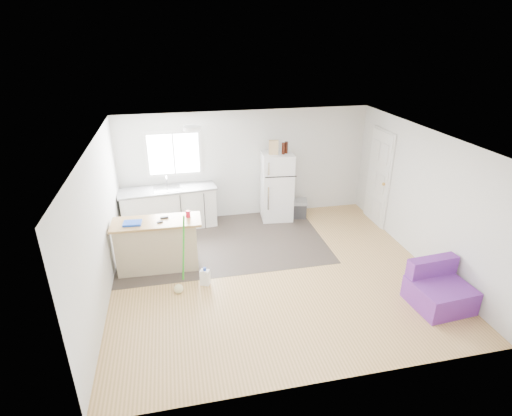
{
  "coord_description": "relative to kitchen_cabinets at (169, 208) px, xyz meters",
  "views": [
    {
      "loc": [
        -1.55,
        -5.83,
        3.93
      ],
      "look_at": [
        -0.16,
        0.7,
        0.95
      ],
      "focal_mm": 28.0,
      "sensor_mm": 36.0,
      "label": 1
    }
  ],
  "objects": [
    {
      "name": "interior_door",
      "position": [
        4.47,
        -0.64,
        0.56
      ],
      "size": [
        0.11,
        0.92,
        2.1
      ],
      "color": "white",
      "rests_on": "right_wall"
    },
    {
      "name": "kitchen_cabinets",
      "position": [
        0.0,
        0.0,
        0.0
      ],
      "size": [
        2.06,
        0.81,
        1.17
      ],
      "rotation": [
        0.0,
        0.0,
        0.1
      ],
      "color": "white",
      "rests_on": "floor"
    },
    {
      "name": "blue_tray",
      "position": [
        -0.59,
        -1.67,
        0.49
      ],
      "size": [
        0.32,
        0.24,
        0.04
      ],
      "primitive_type": "cube",
      "rotation": [
        0.0,
        0.0,
        -0.08
      ],
      "color": "#123BAF",
      "rests_on": "peninsula"
    },
    {
      "name": "window",
      "position": [
        0.19,
        0.3,
        1.09
      ],
      "size": [
        1.18,
        0.06,
        0.98
      ],
      "color": "white",
      "rests_on": "back_wall"
    },
    {
      "name": "room",
      "position": [
        1.74,
        -2.19,
        0.74
      ],
      "size": [
        5.51,
        5.01,
        2.41
      ],
      "color": "#A47D45",
      "rests_on": "ground"
    },
    {
      "name": "peninsula",
      "position": [
        -0.22,
        -1.63,
        0.02
      ],
      "size": [
        1.53,
        0.62,
        0.93
      ],
      "rotation": [
        0.0,
        0.0,
        -0.03
      ],
      "color": "tan",
      "rests_on": "floor"
    },
    {
      "name": "cooler",
      "position": [
        2.81,
        -0.05,
        -0.25
      ],
      "size": [
        0.6,
        0.47,
        0.4
      ],
      "rotation": [
        0.0,
        0.0,
        -0.24
      ],
      "color": "#2E2E31",
      "rests_on": "floor"
    },
    {
      "name": "cleaner_jug",
      "position": [
        0.53,
        -2.33,
        -0.31
      ],
      "size": [
        0.18,
        0.16,
        0.33
      ],
      "rotation": [
        0.0,
        0.0,
        -0.42
      ],
      "color": "white",
      "rests_on": "floor"
    },
    {
      "name": "bottle_right",
      "position": [
        2.55,
        -0.06,
        1.19
      ],
      "size": [
        0.09,
        0.09,
        0.25
      ],
      "primitive_type": "cylinder",
      "rotation": [
        0.0,
        0.0,
        0.41
      ],
      "color": "black",
      "rests_on": "refrigerator"
    },
    {
      "name": "tool_a",
      "position": [
        -0.06,
        -1.55,
        0.49
      ],
      "size": [
        0.14,
        0.06,
        0.03
      ],
      "primitive_type": "cube",
      "rotation": [
        0.0,
        0.0,
        0.05
      ],
      "color": "black",
      "rests_on": "peninsula"
    },
    {
      "name": "vinyl_zone",
      "position": [
        1.02,
        -0.94,
        -0.45
      ],
      "size": [
        4.05,
        2.5,
        0.0
      ],
      "primitive_type": "cube",
      "color": "#352E28",
      "rests_on": "floor"
    },
    {
      "name": "refrigerator",
      "position": [
        2.37,
        -0.02,
        0.3
      ],
      "size": [
        0.72,
        0.7,
        1.52
      ],
      "rotation": [
        0.0,
        0.0,
        -0.09
      ],
      "color": "white",
      "rests_on": "floor"
    },
    {
      "name": "red_cup",
      "position": [
        0.35,
        -1.58,
        0.54
      ],
      "size": [
        0.1,
        0.1,
        0.12
      ],
      "primitive_type": "cylinder",
      "rotation": [
        0.0,
        0.0,
        0.24
      ],
      "color": "red",
      "rests_on": "peninsula"
    },
    {
      "name": "purple_seat",
      "position": [
        4.03,
        -3.6,
        -0.21
      ],
      "size": [
        0.88,
        0.84,
        0.68
      ],
      "rotation": [
        0.0,
        0.0,
        0.08
      ],
      "color": "#732E98",
      "rests_on": "floor"
    },
    {
      "name": "ceiling_fixture",
      "position": [
        0.54,
        -0.99,
        1.9
      ],
      "size": [
        0.3,
        0.3,
        0.07
      ],
      "primitive_type": "cylinder",
      "color": "white",
      "rests_on": "ceiling"
    },
    {
      "name": "tool_b",
      "position": [
        -0.13,
        -1.71,
        0.49
      ],
      "size": [
        0.11,
        0.08,
        0.03
      ],
      "primitive_type": "cube",
      "rotation": [
        0.0,
        0.0,
        0.4
      ],
      "color": "black",
      "rests_on": "peninsula"
    },
    {
      "name": "mop",
      "position": [
        0.12,
        -2.43,
        -0.23
      ],
      "size": [
        0.27,
        0.39,
        1.4
      ],
      "rotation": [
        0.0,
        0.0,
        0.28
      ],
      "color": "green",
      "rests_on": "floor"
    },
    {
      "name": "bottle_left",
      "position": [
        2.47,
        -0.11,
        1.19
      ],
      "size": [
        0.08,
        0.08,
        0.25
      ],
      "primitive_type": "cylinder",
      "rotation": [
        0.0,
        0.0,
        -0.23
      ],
      "color": "black",
      "rests_on": "refrigerator"
    },
    {
      "name": "cardboard_box",
      "position": [
        2.27,
        -0.08,
        1.22
      ],
      "size": [
        0.22,
        0.14,
        0.3
      ],
      "primitive_type": "cube",
      "rotation": [
        0.0,
        0.0,
        -0.21
      ],
      "color": "tan",
      "rests_on": "refrigerator"
    }
  ]
}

